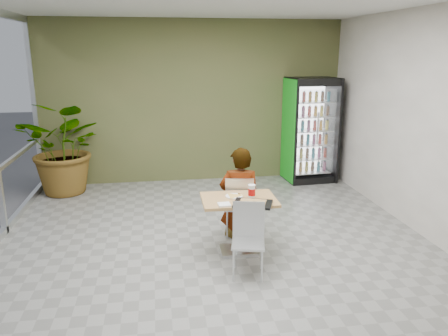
# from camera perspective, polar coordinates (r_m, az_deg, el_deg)

# --- Properties ---
(ground) EXTENTS (7.00, 7.00, 0.00)m
(ground) POSITION_cam_1_polar(r_m,az_deg,el_deg) (5.87, -0.74, -11.15)
(ground) COLOR gray
(ground) RESTS_ON ground
(room_envelope) EXTENTS (6.00, 7.00, 3.20)m
(room_envelope) POSITION_cam_1_polar(r_m,az_deg,el_deg) (5.36, -0.79, 4.40)
(room_envelope) COLOR silver
(room_envelope) RESTS_ON ground
(dining_table) EXTENTS (0.96, 0.68, 0.75)m
(dining_table) POSITION_cam_1_polar(r_m,az_deg,el_deg) (5.72, 1.94, -6.00)
(dining_table) COLOR tan
(dining_table) RESTS_ON ground
(chair_far) EXTENTS (0.46, 0.47, 0.90)m
(chair_far) POSITION_cam_1_polar(r_m,az_deg,el_deg) (6.19, 2.01, -4.44)
(chair_far) COLOR silver
(chair_far) RESTS_ON ground
(chair_near) EXTENTS (0.46, 0.46, 0.86)m
(chair_near) POSITION_cam_1_polar(r_m,az_deg,el_deg) (5.24, 3.20, -8.43)
(chair_near) COLOR silver
(chair_near) RESTS_ON ground
(seated_woman) EXTENTS (0.65, 0.48, 1.61)m
(seated_woman) POSITION_cam_1_polar(r_m,az_deg,el_deg) (6.24, 2.09, -4.50)
(seated_woman) COLOR black
(seated_woman) RESTS_ON ground
(pizza_plate) EXTENTS (0.32, 0.28, 0.03)m
(pizza_plate) POSITION_cam_1_polar(r_m,az_deg,el_deg) (5.71, 1.34, -3.59)
(pizza_plate) COLOR white
(pizza_plate) RESTS_ON dining_table
(soda_cup) EXTENTS (0.10, 0.10, 0.17)m
(soda_cup) POSITION_cam_1_polar(r_m,az_deg,el_deg) (5.66, 3.64, -3.06)
(soda_cup) COLOR white
(soda_cup) RESTS_ON dining_table
(napkin_stack) EXTENTS (0.16, 0.16, 0.02)m
(napkin_stack) POSITION_cam_1_polar(r_m,az_deg,el_deg) (5.39, 0.03, -4.79)
(napkin_stack) COLOR white
(napkin_stack) RESTS_ON dining_table
(cafeteria_tray) EXTENTS (0.56, 0.48, 0.03)m
(cafeteria_tray) POSITION_cam_1_polar(r_m,az_deg,el_deg) (5.42, 3.79, -4.66)
(cafeteria_tray) COLOR black
(cafeteria_tray) RESTS_ON dining_table
(beverage_fridge) EXTENTS (1.00, 0.79, 2.09)m
(beverage_fridge) POSITION_cam_1_polar(r_m,az_deg,el_deg) (9.02, 11.23, 4.88)
(beverage_fridge) COLOR black
(beverage_fridge) RESTS_ON ground
(potted_plant) EXTENTS (1.95, 1.83, 1.74)m
(potted_plant) POSITION_cam_1_polar(r_m,az_deg,el_deg) (8.54, -19.93, 2.51)
(potted_plant) COLOR #326E2C
(potted_plant) RESTS_ON ground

